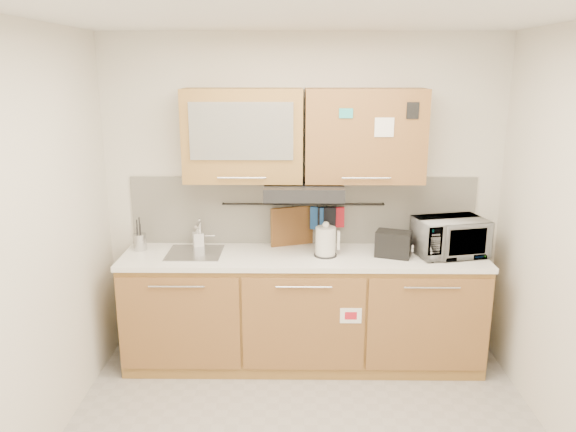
{
  "coord_description": "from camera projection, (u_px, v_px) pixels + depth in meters",
  "views": [
    {
      "loc": [
        -0.07,
        -2.96,
        2.33
      ],
      "look_at": [
        -0.12,
        1.05,
        1.27
      ],
      "focal_mm": 35.0,
      "sensor_mm": 36.0,
      "label": 1
    }
  ],
  "objects": [
    {
      "name": "oven_mitt",
      "position": [
        317.0,
        218.0,
        4.54
      ],
      "size": [
        0.11,
        0.07,
        0.19
      ],
      "primitive_type": "cube",
      "rotation": [
        0.0,
        0.0,
        -0.38
      ],
      "color": "navy",
      "rests_on": "utensil_rail"
    },
    {
      "name": "utensil_rail",
      "position": [
        303.0,
        204.0,
        4.53
      ],
      "size": [
        1.3,
        0.02,
        0.02
      ],
      "primitive_type": "cylinder",
      "rotation": [
        0.0,
        1.57,
        0.0
      ],
      "color": "black",
      "rests_on": "backsplash"
    },
    {
      "name": "microwave",
      "position": [
        450.0,
        237.0,
        4.33
      ],
      "size": [
        0.59,
        0.46,
        0.29
      ],
      "primitive_type": "imported",
      "rotation": [
        0.0,
        0.0,
        0.23
      ],
      "color": "#999999",
      "rests_on": "countertop"
    },
    {
      "name": "cutting_board",
      "position": [
        293.0,
        234.0,
        4.58
      ],
      "size": [
        0.36,
        0.15,
        0.46
      ],
      "primitive_type": "cube",
      "rotation": [
        0.0,
        0.0,
        0.33
      ],
      "color": "brown",
      "rests_on": "utensil_rail"
    },
    {
      "name": "wall_left",
      "position": [
        21.0,
        257.0,
        3.14
      ],
      "size": [
        0.0,
        3.0,
        3.0
      ],
      "primitive_type": "plane",
      "rotation": [
        1.57,
        0.0,
        1.57
      ],
      "color": "silver",
      "rests_on": "ground"
    },
    {
      "name": "base_cabinet",
      "position": [
        303.0,
        315.0,
        4.5
      ],
      "size": [
        2.8,
        0.64,
        0.88
      ],
      "color": "#A27439",
      "rests_on": "floor"
    },
    {
      "name": "kettle",
      "position": [
        326.0,
        242.0,
        4.31
      ],
      "size": [
        0.2,
        0.18,
        0.28
      ],
      "rotation": [
        0.0,
        0.0,
        0.06
      ],
      "color": "silver",
      "rests_on": "countertop"
    },
    {
      "name": "utensil_crock",
      "position": [
        140.0,
        242.0,
        4.46
      ],
      "size": [
        0.11,
        0.11,
        0.26
      ],
      "rotation": [
        0.0,
        0.0,
        -0.03
      ],
      "color": "#B4B5B9",
      "rests_on": "countertop"
    },
    {
      "name": "soap_bottle",
      "position": [
        198.0,
        236.0,
        4.53
      ],
      "size": [
        0.1,
        0.1,
        0.18
      ],
      "primitive_type": "imported",
      "rotation": [
        0.0,
        0.0,
        0.34
      ],
      "color": "#999999",
      "rests_on": "countertop"
    },
    {
      "name": "pot_holder",
      "position": [
        336.0,
        217.0,
        4.54
      ],
      "size": [
        0.14,
        0.02,
        0.17
      ],
      "primitive_type": "cube",
      "rotation": [
        0.0,
        0.0,
        0.02
      ],
      "color": "#AC1723",
      "rests_on": "utensil_rail"
    },
    {
      "name": "dark_pouch",
      "position": [
        326.0,
        221.0,
        4.55
      ],
      "size": [
        0.15,
        0.05,
        0.23
      ],
      "primitive_type": "cube",
      "rotation": [
        0.0,
        0.0,
        0.04
      ],
      "color": "black",
      "rests_on": "utensil_rail"
    },
    {
      "name": "countertop",
      "position": [
        303.0,
        257.0,
        4.37
      ],
      "size": [
        2.82,
        0.62,
        0.04
      ],
      "primitive_type": "cube",
      "color": "white",
      "rests_on": "base_cabinet"
    },
    {
      "name": "backsplash",
      "position": [
        303.0,
        210.0,
        4.58
      ],
      "size": [
        2.8,
        0.02,
        0.56
      ],
      "primitive_type": "cube",
      "color": "silver",
      "rests_on": "countertop"
    },
    {
      "name": "toaster",
      "position": [
        393.0,
        244.0,
        4.3
      ],
      "size": [
        0.3,
        0.24,
        0.2
      ],
      "rotation": [
        0.0,
        0.0,
        -0.34
      ],
      "color": "black",
      "rests_on": "countertop"
    },
    {
      "name": "sink",
      "position": [
        195.0,
        253.0,
        4.39
      ],
      "size": [
        0.42,
        0.4,
        0.26
      ],
      "color": "silver",
      "rests_on": "countertop"
    },
    {
      "name": "wall_back",
      "position": [
        303.0,
        198.0,
        4.57
      ],
      "size": [
        3.2,
        0.0,
        3.2
      ],
      "primitive_type": "plane",
      "rotation": [
        1.57,
        0.0,
        0.0
      ],
      "color": "silver",
      "rests_on": "ground"
    },
    {
      "name": "upper_cabinets",
      "position": [
        303.0,
        135.0,
        4.26
      ],
      "size": [
        1.82,
        0.37,
        0.7
      ],
      "color": "#A27439",
      "rests_on": "wall_back"
    },
    {
      "name": "ceiling",
      "position": [
        309.0,
        11.0,
        2.79
      ],
      "size": [
        3.2,
        3.2,
        0.0
      ],
      "primitive_type": "plane",
      "rotation": [
        3.14,
        0.0,
        0.0
      ],
      "color": "white",
      "rests_on": "wall_back"
    },
    {
      "name": "range_hood",
      "position": [
        304.0,
        190.0,
        4.3
      ],
      "size": [
        0.6,
        0.46,
        0.1
      ],
      "primitive_type": "cube",
      "color": "black",
      "rests_on": "upper_cabinets"
    }
  ]
}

